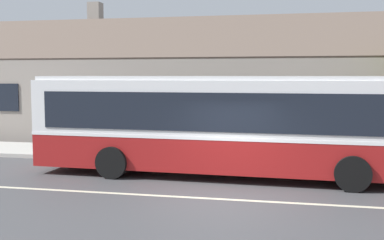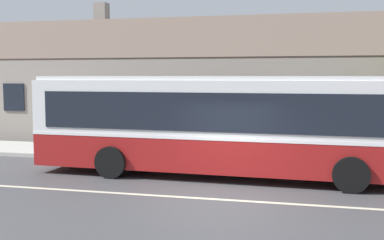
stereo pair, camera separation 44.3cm
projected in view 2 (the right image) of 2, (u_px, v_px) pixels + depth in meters
The scene contains 6 objects.
ground_plane at pixel (219, 200), 12.34m from camera, with size 300.00×300.00×0.00m, color #424244.
sidewalk_far at pixel (248, 158), 18.13m from camera, with size 60.00×3.00×0.15m, color #ADAAA3.
lane_divider_stripe at pixel (219, 199), 12.34m from camera, with size 60.00×0.16×0.01m, color beige.
community_building at pixel (229, 96), 25.17m from camera, with size 27.99×9.42×7.29m.
transit_bus at pixel (225, 123), 15.07m from camera, with size 12.24×3.00×3.15m.
bench_by_building at pixel (86, 140), 19.61m from camera, with size 1.65×0.51×0.94m.
Camera 2 is at (2.22, -11.91, 3.18)m, focal length 45.00 mm.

